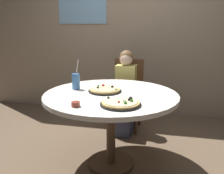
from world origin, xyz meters
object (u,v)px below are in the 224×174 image
(diner_child, at_px, (124,97))
(pizza_veggie, at_px, (105,90))
(chair_wooden, at_px, (127,90))
(pizza_cheese, at_px, (121,103))
(sauce_bowl, at_px, (76,104))
(dining_table, at_px, (111,102))
(soda_cup, at_px, (76,81))

(diner_child, bearing_deg, pizza_veggie, -94.91)
(chair_wooden, height_order, pizza_cheese, chair_wooden)
(sauce_bowl, bearing_deg, pizza_veggie, 77.13)
(dining_table, xyz_separation_m, diner_child, (-0.00, 0.82, -0.18))
(diner_child, relative_size, soda_cup, 3.53)
(chair_wooden, xyz_separation_m, diner_child, (-0.01, -0.18, -0.05))
(soda_cup, bearing_deg, diner_child, 62.88)
(chair_wooden, height_order, sauce_bowl, chair_wooden)
(dining_table, xyz_separation_m, pizza_cheese, (0.16, -0.34, 0.11))
(diner_child, relative_size, pizza_cheese, 3.21)
(pizza_cheese, relative_size, sauce_bowl, 4.81)
(diner_child, bearing_deg, sauce_bowl, -98.07)
(pizza_veggie, relative_size, sauce_bowl, 4.66)
(dining_table, distance_m, chair_wooden, 1.01)
(diner_child, xyz_separation_m, pizza_veggie, (-0.07, -0.77, 0.28))
(chair_wooden, bearing_deg, diner_child, -92.72)
(diner_child, xyz_separation_m, pizza_cheese, (0.16, -1.16, 0.28))
(pizza_veggie, height_order, pizza_cheese, same)
(chair_wooden, distance_m, soda_cup, 1.05)
(dining_table, bearing_deg, soda_cup, 168.26)
(diner_child, bearing_deg, dining_table, -89.73)
(chair_wooden, distance_m, diner_child, 0.19)
(pizza_veggie, bearing_deg, sauce_bowl, -102.87)
(pizza_veggie, relative_size, pizza_cheese, 0.97)
(chair_wooden, relative_size, soda_cup, 3.10)
(chair_wooden, bearing_deg, dining_table, -90.27)
(dining_table, distance_m, sauce_bowl, 0.50)
(chair_wooden, relative_size, diner_child, 0.88)
(dining_table, height_order, pizza_veggie, pizza_veggie)
(dining_table, height_order, soda_cup, soda_cup)
(diner_child, distance_m, sauce_bowl, 1.32)
(dining_table, height_order, diner_child, diner_child)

